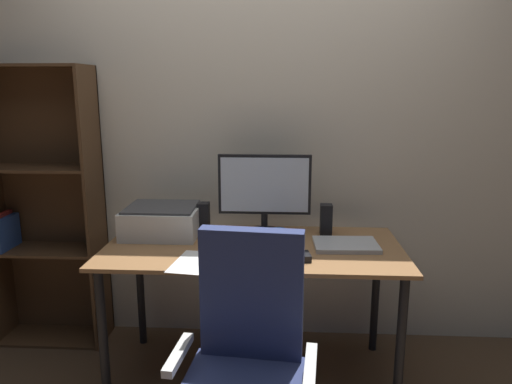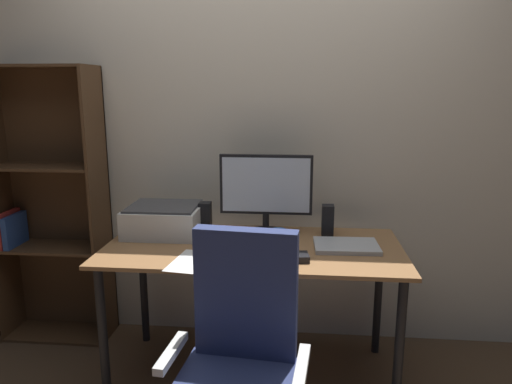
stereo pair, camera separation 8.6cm
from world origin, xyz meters
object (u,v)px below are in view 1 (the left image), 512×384
object	(u,v)px
keyboard	(258,258)
speaker_left	(204,218)
mouse	(304,256)
bookshelf	(44,209)
office_chair	(246,381)
laptop	(346,245)
speaker_right	(326,220)
coffee_mug	(279,238)
monitor	(265,189)
desk	(253,261)
printer	(162,220)

from	to	relation	value
keyboard	speaker_left	distance (m)	0.53
mouse	bookshelf	xyz separation A→B (m)	(-1.53, 0.55, 0.06)
office_chair	bookshelf	distance (m)	1.73
mouse	bookshelf	world-z (taller)	bookshelf
laptop	bookshelf	xyz separation A→B (m)	(-1.75, 0.35, 0.07)
mouse	speaker_right	size ratio (longest dim) A/B	0.56
keyboard	laptop	world-z (taller)	laptop
office_chair	bookshelf	world-z (taller)	bookshelf
mouse	coffee_mug	bearing A→B (deg)	117.64
mouse	monitor	bearing A→B (deg)	108.67
desk	bookshelf	xyz separation A→B (m)	(-1.28, 0.36, 0.16)
speaker_left	printer	size ratio (longest dim) A/B	0.42
speaker_right	monitor	bearing A→B (deg)	178.66
desk	bookshelf	bearing A→B (deg)	164.22
keyboard	office_chair	bearing A→B (deg)	-89.86
monitor	laptop	world-z (taller)	monitor
monitor	speaker_right	bearing A→B (deg)	-1.34
keyboard	speaker_right	bearing A→B (deg)	51.16
desk	speaker_left	world-z (taller)	speaker_left
coffee_mug	printer	bearing A→B (deg)	164.06
mouse	office_chair	xyz separation A→B (m)	(-0.23, -0.54, -0.30)
coffee_mug	speaker_left	distance (m)	0.48
keyboard	printer	bearing A→B (deg)	148.51
mouse	printer	xyz separation A→B (m)	(-0.76, 0.35, 0.06)
mouse	office_chair	world-z (taller)	office_chair
bookshelf	printer	bearing A→B (deg)	-14.59
monitor	coffee_mug	size ratio (longest dim) A/B	5.14
mouse	speaker_left	bearing A→B (deg)	135.78
desk	keyboard	distance (m)	0.22
desk	speaker_right	distance (m)	0.47
keyboard	mouse	xyz separation A→B (m)	(0.22, 0.01, 0.01)
speaker_right	bookshelf	xyz separation A→B (m)	(-1.66, 0.15, -0.01)
desk	speaker_left	size ratio (longest dim) A/B	8.90
coffee_mug	printer	xyz separation A→B (m)	(-0.64, 0.18, 0.03)
monitor	keyboard	world-z (taller)	monitor
speaker_right	keyboard	bearing A→B (deg)	-130.74
mouse	coffee_mug	distance (m)	0.21
desk	speaker_right	world-z (taller)	speaker_right
monitor	printer	xyz separation A→B (m)	(-0.56, -0.06, -0.17)
speaker_left	bookshelf	world-z (taller)	bookshelf
monitor	mouse	distance (m)	0.51
desk	mouse	size ratio (longest dim) A/B	15.77
printer	bookshelf	size ratio (longest dim) A/B	0.24
desk	keyboard	size ratio (longest dim) A/B	5.22
desk	monitor	size ratio (longest dim) A/B	3.00
keyboard	speaker_left	bearing A→B (deg)	130.34
printer	office_chair	bearing A→B (deg)	-59.39
office_chair	bookshelf	xyz separation A→B (m)	(-1.30, 1.09, 0.36)
desk	mouse	distance (m)	0.33
speaker_right	coffee_mug	bearing A→B (deg)	-137.32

